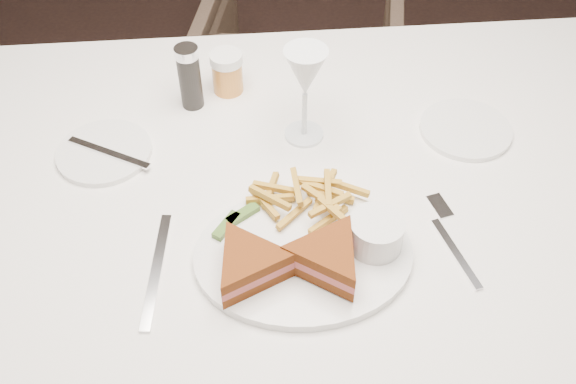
# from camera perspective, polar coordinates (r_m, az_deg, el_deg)

# --- Properties ---
(table) EXTENTS (1.43, 1.02, 0.75)m
(table) POSITION_cam_1_polar(r_m,az_deg,el_deg) (1.33, -0.01, -10.98)
(table) COLOR white
(table) RESTS_ON ground
(chair_far) EXTENTS (0.65, 0.62, 0.60)m
(chair_far) POSITION_cam_1_polar(r_m,az_deg,el_deg) (2.04, 1.15, 10.94)
(chair_far) COLOR #4C3B2E
(chair_far) RESTS_ON ground
(table_setting) EXTENTS (0.78, 0.58, 0.18)m
(table_setting) POSITION_cam_1_polar(r_m,az_deg,el_deg) (0.98, 0.56, -0.19)
(table_setting) COLOR white
(table_setting) RESTS_ON table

